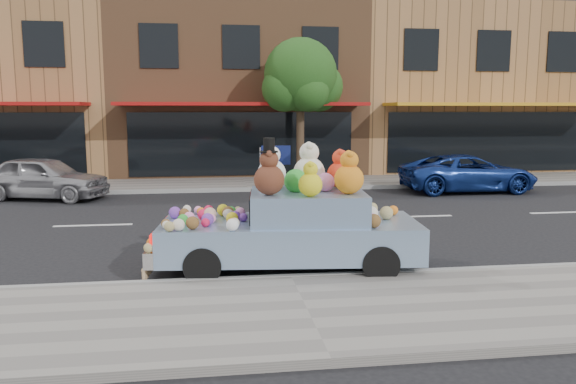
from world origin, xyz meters
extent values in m
plane|color=black|center=(0.00, 0.00, 0.00)|extent=(120.00, 120.00, 0.00)
cube|color=gray|center=(0.00, -6.50, 0.06)|extent=(60.00, 3.00, 0.12)
cube|color=gray|center=(0.00, 6.50, 0.06)|extent=(60.00, 3.00, 0.12)
cube|color=gray|center=(0.00, -5.00, 0.07)|extent=(60.00, 0.12, 0.13)
cube|color=gray|center=(0.00, 5.00, 0.07)|extent=(60.00, 0.12, 0.13)
cube|color=black|center=(-7.00, 7.98, 5.00)|extent=(1.40, 0.06, 1.60)
cube|color=#8F5F3C|center=(0.00, 12.00, 3.50)|extent=(10.00, 8.00, 7.00)
cube|color=#332D2B|center=(0.00, 12.00, 7.15)|extent=(10.00, 8.00, 0.30)
cube|color=black|center=(0.00, 7.98, 1.40)|extent=(8.50, 0.06, 2.40)
cube|color=#A3100F|center=(0.00, 7.10, 2.90)|extent=(9.00, 1.80, 0.12)
cube|color=black|center=(-3.00, 7.98, 5.00)|extent=(1.40, 0.06, 1.60)
cube|color=black|center=(0.00, 7.98, 5.00)|extent=(1.40, 0.06, 1.60)
cube|color=black|center=(3.00, 7.98, 5.00)|extent=(1.40, 0.06, 1.60)
cube|color=#A17143|center=(10.00, 12.00, 3.50)|extent=(10.00, 8.00, 7.00)
cube|color=#332D2B|center=(10.00, 12.00, 7.15)|extent=(10.00, 8.00, 0.30)
cube|color=black|center=(10.00, 7.98, 1.40)|extent=(8.50, 0.06, 2.40)
cube|color=orange|center=(10.00, 7.10, 2.90)|extent=(9.00, 1.80, 0.12)
cube|color=black|center=(7.00, 7.98, 5.00)|extent=(1.40, 0.06, 1.60)
cube|color=black|center=(10.00, 7.98, 5.00)|extent=(1.40, 0.06, 1.60)
cube|color=black|center=(13.00, 7.98, 5.00)|extent=(1.40, 0.06, 1.60)
cylinder|color=#38281C|center=(2.00, 6.50, 1.60)|extent=(0.28, 0.28, 3.20)
sphere|color=#1E4213|center=(2.00, 6.50, 3.92)|extent=(2.60, 2.60, 2.60)
sphere|color=#1E4213|center=(2.70, 6.80, 3.52)|extent=(1.80, 1.80, 1.80)
sphere|color=#1E4213|center=(1.40, 6.30, 3.42)|extent=(1.60, 1.60, 1.60)
sphere|color=#1E4213|center=(2.20, 5.90, 3.32)|extent=(1.40, 1.40, 1.40)
sphere|color=#1E4213|center=(1.70, 7.10, 3.62)|extent=(1.60, 1.60, 1.60)
imported|color=#A9A8AD|center=(-6.26, 4.25, 0.66)|extent=(4.17, 2.62, 1.32)
imported|color=navy|center=(7.24, 3.98, 0.61)|extent=(4.43, 2.06, 1.23)
cylinder|color=black|center=(1.41, -5.17, 0.30)|extent=(0.62, 0.26, 0.60)
cylinder|color=black|center=(1.56, -3.62, 0.30)|extent=(0.62, 0.26, 0.60)
cylinder|color=black|center=(-1.38, -4.90, 0.30)|extent=(0.62, 0.26, 0.60)
cylinder|color=black|center=(-1.23, -3.34, 0.30)|extent=(0.62, 0.26, 0.60)
cube|color=#809CBF|center=(0.09, -4.26, 0.55)|extent=(4.44, 2.11, 0.60)
cube|color=#809CBF|center=(0.39, -4.29, 1.10)|extent=(2.04, 1.68, 0.50)
cube|color=silver|center=(-2.12, -4.04, 0.40)|extent=(0.33, 1.79, 0.26)
cube|color=red|center=(-2.13, -4.72, 0.72)|extent=(0.09, 0.28, 0.16)
cube|color=red|center=(-2.00, -3.37, 0.72)|extent=(0.09, 0.28, 0.16)
cube|color=black|center=(-0.56, -4.19, 1.10)|extent=(0.17, 1.30, 0.40)
sphere|color=#522717|center=(-0.29, -4.57, 1.60)|extent=(0.50, 0.50, 0.50)
sphere|color=#522717|center=(-0.29, -4.57, 1.92)|extent=(0.31, 0.31, 0.31)
sphere|color=#522717|center=(-0.29, -4.68, 2.02)|extent=(0.12, 0.12, 0.12)
sphere|color=#522717|center=(-0.29, -4.46, 2.02)|extent=(0.12, 0.12, 0.12)
cylinder|color=black|center=(-0.29, -4.57, 2.05)|extent=(0.29, 0.29, 0.02)
cylinder|color=black|center=(-0.29, -4.57, 2.16)|extent=(0.18, 0.18, 0.22)
sphere|color=beige|center=(0.47, -3.94, 1.63)|extent=(0.55, 0.55, 0.55)
sphere|color=beige|center=(0.47, -3.94, 1.98)|extent=(0.34, 0.34, 0.34)
sphere|color=beige|center=(0.47, -4.06, 2.10)|extent=(0.13, 0.13, 0.13)
sphere|color=beige|center=(0.47, -3.82, 2.10)|extent=(0.13, 0.13, 0.13)
sphere|color=orange|center=(1.01, -4.65, 1.59)|extent=(0.49, 0.49, 0.49)
sphere|color=orange|center=(1.01, -4.65, 1.90)|extent=(0.30, 0.30, 0.30)
sphere|color=orange|center=(1.01, -4.75, 2.00)|extent=(0.11, 0.11, 0.11)
sphere|color=orange|center=(1.01, -4.54, 2.00)|extent=(0.11, 0.11, 0.11)
sphere|color=red|center=(1.03, -3.95, 1.58)|extent=(0.47, 0.47, 0.47)
sphere|color=red|center=(1.03, -3.95, 1.88)|extent=(0.29, 0.29, 0.29)
sphere|color=red|center=(1.03, -4.05, 1.98)|extent=(0.11, 0.11, 0.11)
sphere|color=red|center=(1.03, -3.84, 1.98)|extent=(0.11, 0.11, 0.11)
sphere|color=white|center=(-0.16, -3.78, 1.60)|extent=(0.51, 0.51, 0.51)
sphere|color=white|center=(-0.16, -3.78, 1.93)|extent=(0.31, 0.31, 0.31)
sphere|color=white|center=(-0.16, -3.89, 2.03)|extent=(0.12, 0.12, 0.12)
sphere|color=white|center=(-0.16, -3.67, 2.03)|extent=(0.12, 0.12, 0.12)
sphere|color=gold|center=(0.34, -4.83, 1.54)|extent=(0.38, 0.38, 0.38)
sphere|color=gold|center=(0.34, -4.83, 1.79)|extent=(0.24, 0.24, 0.24)
sphere|color=gold|center=(0.34, -4.92, 1.86)|extent=(0.09, 0.09, 0.09)
sphere|color=gold|center=(0.34, -4.75, 1.86)|extent=(0.09, 0.09, 0.09)
sphere|color=green|center=(0.19, -4.27, 1.53)|extent=(0.40, 0.40, 0.40)
sphere|color=pink|center=(0.69, -4.26, 1.50)|extent=(0.32, 0.32, 0.32)
sphere|color=brown|center=(-1.52, -4.72, 0.96)|extent=(0.21, 0.21, 0.21)
sphere|color=pink|center=(-0.73, -3.89, 0.94)|extent=(0.18, 0.18, 0.18)
sphere|color=pink|center=(-1.59, -4.20, 0.94)|extent=(0.19, 0.19, 0.19)
sphere|color=pink|center=(-1.23, -4.26, 0.93)|extent=(0.15, 0.15, 0.15)
sphere|color=beige|center=(-0.87, -4.72, 0.93)|extent=(0.17, 0.17, 0.17)
sphere|color=#988953|center=(-1.87, -4.84, 0.93)|extent=(0.16, 0.16, 0.16)
sphere|color=green|center=(-0.89, -3.82, 0.95)|extent=(0.19, 0.19, 0.19)
sphere|color=beige|center=(-1.73, -4.80, 0.95)|extent=(0.19, 0.19, 0.19)
sphere|color=orange|center=(-0.91, -4.81, 0.94)|extent=(0.18, 0.18, 0.18)
sphere|color=yellow|center=(-1.02, -3.65, 0.95)|extent=(0.21, 0.21, 0.21)
sphere|color=#673197|center=(-1.69, -3.81, 0.93)|extent=(0.17, 0.17, 0.17)
sphere|color=brown|center=(-1.94, -4.59, 0.93)|extent=(0.15, 0.15, 0.15)
sphere|color=#673197|center=(-0.69, -4.21, 0.92)|extent=(0.14, 0.14, 0.14)
sphere|color=red|center=(-1.32, -4.56, 0.92)|extent=(0.14, 0.14, 0.14)
sphere|color=brown|center=(-1.69, -3.85, 0.94)|extent=(0.18, 0.18, 0.18)
sphere|color=pink|center=(-1.46, -3.42, 0.92)|extent=(0.15, 0.15, 0.15)
sphere|color=brown|center=(-0.94, -3.91, 0.96)|extent=(0.21, 0.21, 0.21)
sphere|color=green|center=(-1.69, -4.37, 0.94)|extent=(0.18, 0.18, 0.18)
sphere|color=orange|center=(-1.41, -3.55, 0.92)|extent=(0.14, 0.14, 0.14)
sphere|color=beige|center=(-1.66, -3.34, 0.93)|extent=(0.15, 0.15, 0.15)
sphere|color=#673197|center=(-1.85, -3.79, 0.95)|extent=(0.21, 0.21, 0.21)
sphere|color=red|center=(-1.36, -4.02, 0.95)|extent=(0.20, 0.20, 0.20)
sphere|color=yellow|center=(-1.26, -4.00, 0.94)|extent=(0.18, 0.18, 0.18)
sphere|color=red|center=(-1.27, -3.54, 0.94)|extent=(0.18, 0.18, 0.18)
sphere|color=#988953|center=(-0.75, -3.54, 0.92)|extent=(0.14, 0.14, 0.14)
sphere|color=beige|center=(-0.94, -3.95, 0.95)|extent=(0.19, 0.19, 0.19)
sphere|color=#673197|center=(-1.29, -4.45, 0.95)|extent=(0.20, 0.20, 0.20)
sphere|color=#673197|center=(-0.82, -4.12, 0.93)|extent=(0.17, 0.17, 0.17)
sphere|color=yellow|center=(-0.89, -4.40, 0.95)|extent=(0.20, 0.20, 0.20)
sphere|color=beige|center=(-1.93, -4.64, 0.92)|extent=(0.14, 0.14, 0.14)
sphere|color=red|center=(-1.74, -4.71, 0.92)|extent=(0.15, 0.15, 0.15)
sphere|color=white|center=(-0.91, -4.93, 0.95)|extent=(0.20, 0.20, 0.20)
sphere|color=#D8A88C|center=(-1.25, -4.08, 0.97)|extent=(0.22, 0.22, 0.22)
sphere|color=yellow|center=(-2.15, -4.40, 0.61)|extent=(0.16, 0.16, 0.16)
sphere|color=orange|center=(-2.17, -4.57, 0.62)|extent=(0.17, 0.17, 0.17)
sphere|color=#988953|center=(-2.12, -4.09, 0.60)|extent=(0.14, 0.14, 0.14)
sphere|color=green|center=(-2.16, -4.46, 0.60)|extent=(0.14, 0.14, 0.14)
sphere|color=beige|center=(-2.11, -3.96, 0.62)|extent=(0.18, 0.18, 0.18)
sphere|color=pink|center=(-2.08, -3.64, 0.62)|extent=(0.17, 0.17, 0.17)
sphere|color=brown|center=(-2.08, -3.64, 0.59)|extent=(0.13, 0.13, 0.13)
sphere|color=red|center=(-2.11, -3.95, 0.59)|extent=(0.12, 0.12, 0.12)
sphere|color=#988953|center=(-2.20, -4.84, 0.61)|extent=(0.15, 0.15, 0.15)
sphere|color=white|center=(-2.08, -3.66, 0.59)|extent=(0.12, 0.12, 0.12)
sphere|color=beige|center=(1.46, -4.42, 0.97)|extent=(0.25, 0.25, 0.25)
sphere|color=#988953|center=(1.74, -4.37, 0.97)|extent=(0.23, 0.23, 0.23)
sphere|color=pink|center=(1.38, -4.78, 0.95)|extent=(0.19, 0.19, 0.19)
sphere|color=orange|center=(1.99, -4.00, 0.94)|extent=(0.17, 0.17, 0.17)
sphere|color=brown|center=(1.34, -5.00, 0.96)|extent=(0.23, 0.23, 0.23)
sphere|color=#988953|center=(1.65, -3.82, 0.95)|extent=(0.20, 0.20, 0.20)
cylinder|color=#997A54|center=(-2.28, -4.88, 0.17)|extent=(0.06, 0.06, 0.17)
sphere|color=#997A54|center=(-2.28, -4.88, 0.26)|extent=(0.07, 0.07, 0.07)
cylinder|color=#997A54|center=(-2.27, -4.77, 0.17)|extent=(0.06, 0.06, 0.17)
sphere|color=#997A54|center=(-2.27, -4.77, 0.26)|extent=(0.07, 0.07, 0.07)
cylinder|color=#997A54|center=(-2.26, -4.65, 0.17)|extent=(0.06, 0.06, 0.17)
sphere|color=#997A54|center=(-2.26, -4.65, 0.26)|extent=(0.07, 0.07, 0.07)
cylinder|color=#997A54|center=(-2.25, -4.54, 0.17)|extent=(0.06, 0.06, 0.17)
sphere|color=#997A54|center=(-2.25, -4.54, 0.26)|extent=(0.07, 0.07, 0.07)
cylinder|color=#997A54|center=(-2.24, -4.43, 0.17)|extent=(0.06, 0.06, 0.17)
sphere|color=#997A54|center=(-2.24, -4.43, 0.26)|extent=(0.07, 0.07, 0.07)
cylinder|color=#997A54|center=(-2.23, -4.32, 0.17)|extent=(0.06, 0.06, 0.17)
sphere|color=#997A54|center=(-2.23, -4.32, 0.26)|extent=(0.07, 0.07, 0.07)
cylinder|color=#997A54|center=(-2.21, -4.20, 0.17)|extent=(0.06, 0.06, 0.17)
sphere|color=#997A54|center=(-2.21, -4.20, 0.26)|extent=(0.07, 0.07, 0.07)
cylinder|color=#997A54|center=(-2.20, -4.09, 0.17)|extent=(0.06, 0.06, 0.17)
sphere|color=#997A54|center=(-2.20, -4.09, 0.26)|extent=(0.07, 0.07, 0.07)
cylinder|color=#997A54|center=(-2.19, -3.98, 0.17)|extent=(0.06, 0.06, 0.17)
sphere|color=#997A54|center=(-2.19, -3.98, 0.26)|extent=(0.07, 0.07, 0.07)
cylinder|color=#997A54|center=(-2.18, -3.86, 0.17)|extent=(0.06, 0.06, 0.17)
sphere|color=#997A54|center=(-2.18, -3.86, 0.26)|extent=(0.07, 0.07, 0.07)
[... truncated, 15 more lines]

